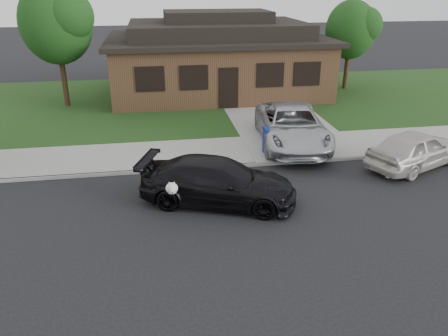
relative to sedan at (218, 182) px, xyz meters
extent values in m
plane|color=black|center=(-1.93, -0.88, -0.70)|extent=(120.00, 120.00, 0.00)
cube|color=gray|center=(-1.93, 4.12, -0.64)|extent=(60.00, 3.00, 0.12)
cube|color=gray|center=(-1.93, 2.62, -0.64)|extent=(60.00, 0.12, 0.12)
cube|color=#193814|center=(-1.93, 12.12, -0.64)|extent=(60.00, 13.00, 0.13)
cube|color=gray|center=(4.07, 9.12, -0.63)|extent=(4.50, 13.00, 0.14)
imported|color=black|center=(0.01, 0.00, 0.00)|extent=(5.19, 3.46, 1.40)
ellipsoid|color=white|center=(-1.44, -0.86, 0.31)|extent=(0.34, 0.40, 0.30)
sphere|color=white|center=(-1.44, -1.09, 0.41)|extent=(0.26, 0.26, 0.26)
cube|color=white|center=(-1.44, -1.22, 0.36)|extent=(0.09, 0.12, 0.08)
sphere|color=black|center=(-1.44, -1.28, 0.36)|extent=(0.04, 0.04, 0.04)
cone|color=white|center=(-1.51, -1.04, 0.54)|extent=(0.11, 0.11, 0.14)
cone|color=white|center=(-1.38, -1.04, 0.54)|extent=(0.11, 0.11, 0.14)
imported|color=silver|center=(3.71, 4.40, 0.21)|extent=(3.23, 5.83, 1.54)
imported|color=beige|center=(7.59, 1.63, 0.00)|extent=(4.44, 3.17, 1.40)
cube|color=navy|center=(2.63, 3.44, -0.10)|extent=(0.60, 0.60, 0.95)
cube|color=navy|center=(2.63, 3.44, 0.42)|extent=(0.66, 0.66, 0.11)
cylinder|color=black|center=(2.42, 3.14, -0.51)|extent=(0.06, 0.15, 0.15)
cylinder|color=black|center=(2.84, 3.14, -0.51)|extent=(0.06, 0.15, 0.15)
cube|color=#422B1C|center=(2.07, 14.12, 0.93)|extent=(12.00, 8.00, 3.00)
cube|color=black|center=(2.07, 14.12, 2.55)|extent=(12.60, 8.60, 0.25)
cube|color=black|center=(2.07, 14.12, 3.08)|extent=(10.00, 6.50, 0.80)
cube|color=black|center=(2.07, 14.12, 3.78)|extent=(6.00, 3.50, 0.60)
cube|color=black|center=(2.07, 10.09, 0.53)|extent=(1.00, 0.06, 2.10)
cube|color=black|center=(-1.93, 10.10, 1.13)|extent=(1.30, 0.05, 1.10)
cube|color=black|center=(0.27, 10.10, 1.13)|extent=(1.30, 0.05, 1.10)
cube|color=black|center=(4.27, 10.10, 1.13)|extent=(1.30, 0.05, 1.10)
cube|color=black|center=(6.27, 10.10, 1.13)|extent=(1.30, 0.05, 1.10)
cylinder|color=#332114|center=(-6.43, 12.12, 0.67)|extent=(0.28, 0.28, 2.48)
ellipsoid|color=#143811|center=(-6.43, 12.12, 3.70)|extent=(3.60, 3.60, 4.14)
sphere|color=#26591E|center=(-5.71, 11.58, 4.06)|extent=(2.52, 2.52, 2.52)
cylinder|color=#332114|center=(10.07, 13.62, 0.44)|extent=(0.28, 0.28, 2.03)
ellipsoid|color=#143811|center=(10.07, 13.62, 2.95)|extent=(3.00, 3.00, 3.45)
sphere|color=#26591E|center=(10.67, 13.17, 3.25)|extent=(2.10, 2.10, 2.10)
camera|label=1|loc=(-1.75, -12.00, 5.70)|focal=35.00mm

